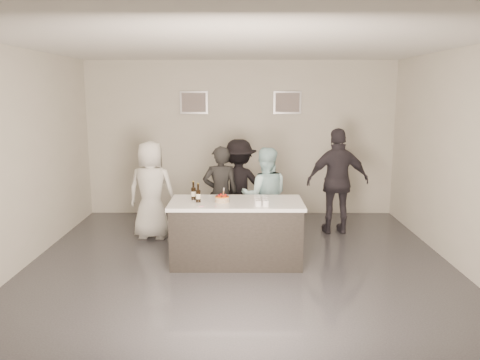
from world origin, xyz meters
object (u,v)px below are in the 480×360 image
(beer_bottle_b, at_px, (198,193))
(beer_bottle_a, at_px, (193,191))
(bar_counter, at_px, (236,232))
(person_guest_back, at_px, (239,186))
(person_main_black, at_px, (221,194))
(person_main_blue, at_px, (265,196))
(person_guest_left, at_px, (151,190))
(person_guest_right, at_px, (338,181))
(cake, at_px, (222,199))

(beer_bottle_b, bearing_deg, beer_bottle_a, 117.61)
(bar_counter, height_order, person_guest_back, person_guest_back)
(bar_counter, height_order, person_main_black, person_main_black)
(person_main_blue, distance_m, person_guest_left, 1.88)
(person_main_black, distance_m, person_guest_left, 1.17)
(person_guest_right, relative_size, person_guest_back, 1.12)
(person_guest_left, xyz_separation_m, person_guest_right, (3.12, 0.30, 0.09))
(person_guest_right, distance_m, person_guest_back, 1.69)
(person_main_blue, height_order, person_guest_left, person_guest_left)
(person_guest_left, distance_m, person_guest_back, 1.49)
(person_main_black, xyz_separation_m, person_guest_right, (1.98, 0.49, 0.12))
(beer_bottle_b, xyz_separation_m, person_main_blue, (0.97, 0.91, -0.25))
(person_guest_back, bearing_deg, person_guest_right, -179.69)
(person_main_black, distance_m, person_guest_right, 2.04)
(person_main_black, relative_size, person_guest_back, 0.97)
(beer_bottle_b, bearing_deg, person_guest_back, 70.79)
(beer_bottle_b, relative_size, person_guest_back, 0.16)
(beer_bottle_b, relative_size, person_guest_left, 0.16)
(person_guest_left, relative_size, person_guest_right, 0.90)
(beer_bottle_a, relative_size, beer_bottle_b, 1.00)
(beer_bottle_a, distance_m, person_guest_right, 2.69)
(cake, relative_size, person_main_blue, 0.13)
(cake, bearing_deg, person_guest_back, 81.99)
(cake, height_order, beer_bottle_a, beer_bottle_a)
(person_guest_left, distance_m, person_guest_right, 3.14)
(cake, height_order, person_main_black, person_main_black)
(beer_bottle_a, bearing_deg, person_guest_right, 30.28)
(person_main_blue, bearing_deg, person_guest_back, -58.14)
(cake, xyz_separation_m, beer_bottle_b, (-0.33, -0.01, 0.09))
(person_guest_left, bearing_deg, person_main_black, 178.30)
(cake, distance_m, person_main_black, 1.02)
(beer_bottle_b, xyz_separation_m, person_main_black, (0.26, 1.02, -0.25))
(person_main_black, bearing_deg, person_guest_left, -16.48)
(person_main_black, distance_m, person_main_blue, 0.72)
(beer_bottle_a, relative_size, person_guest_back, 0.16)
(person_guest_back, bearing_deg, person_main_black, 65.77)
(bar_counter, xyz_separation_m, cake, (-0.20, -0.04, 0.49))
(bar_counter, xyz_separation_m, beer_bottle_a, (-0.61, 0.10, 0.58))
(beer_bottle_a, xyz_separation_m, beer_bottle_b, (0.08, -0.16, 0.00))
(bar_counter, xyz_separation_m, person_guest_left, (-1.41, 1.16, 0.36))
(bar_counter, distance_m, person_guest_back, 1.57)
(person_main_blue, bearing_deg, person_main_black, -8.61)
(cake, bearing_deg, person_guest_left, 135.38)
(bar_counter, relative_size, person_guest_left, 1.15)
(bar_counter, xyz_separation_m, beer_bottle_b, (-0.53, -0.06, 0.58))
(person_guest_right, bearing_deg, person_main_blue, 22.07)
(bar_counter, height_order, person_guest_left, person_guest_left)
(cake, xyz_separation_m, beer_bottle_a, (-0.41, 0.14, 0.09))
(person_guest_left, bearing_deg, bar_counter, 148.68)
(bar_counter, bearing_deg, cake, -167.27)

